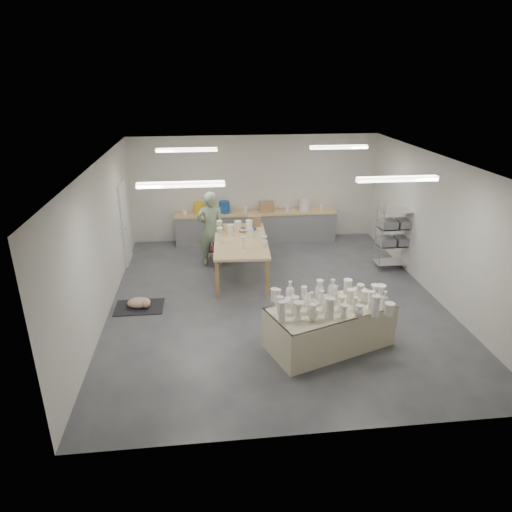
{
  "coord_description": "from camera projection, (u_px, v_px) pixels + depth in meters",
  "views": [
    {
      "loc": [
        -1.42,
        -8.76,
        4.61
      ],
      "look_at": [
        -0.42,
        -0.03,
        1.05
      ],
      "focal_mm": 32.0,
      "sensor_mm": 36.0,
      "label": 1
    }
  ],
  "objects": [
    {
      "name": "rug",
      "position": [
        139.0,
        307.0,
        9.6
      ],
      "size": [
        1.0,
        0.7,
        0.02
      ],
      "primitive_type": "cube",
      "color": "black",
      "rests_on": "ground"
    },
    {
      "name": "potter",
      "position": [
        211.0,
        229.0,
        11.39
      ],
      "size": [
        0.71,
        0.47,
        1.92
      ],
      "primitive_type": "imported",
      "rotation": [
        0.0,
        0.0,
        3.12
      ],
      "color": "gray",
      "rests_on": "ground"
    },
    {
      "name": "red_stool",
      "position": [
        212.0,
        250.0,
        11.89
      ],
      "size": [
        0.43,
        0.43,
        0.32
      ],
      "rotation": [
        0.0,
        0.0,
        -0.33
      ],
      "color": "#A51727",
      "rests_on": "ground"
    },
    {
      "name": "work_table",
      "position": [
        242.0,
        238.0,
        10.93
      ],
      "size": [
        1.37,
        2.53,
        1.29
      ],
      "rotation": [
        0.0,
        0.0,
        -0.05
      ],
      "color": "tan",
      "rests_on": "ground"
    },
    {
      "name": "cat",
      "position": [
        140.0,
        303.0,
        9.54
      ],
      "size": [
        0.53,
        0.41,
        0.21
      ],
      "rotation": [
        0.0,
        0.0,
        0.17
      ],
      "color": "white",
      "rests_on": "rug"
    },
    {
      "name": "back_counter",
      "position": [
        256.0,
        226.0,
        13.15
      ],
      "size": [
        4.6,
        0.6,
        1.24
      ],
      "color": "tan",
      "rests_on": "ground"
    },
    {
      "name": "room",
      "position": [
        271.0,
        207.0,
        9.24
      ],
      "size": [
        8.0,
        8.02,
        3.0
      ],
      "color": "#424449",
      "rests_on": "ground"
    },
    {
      "name": "wire_shelf",
      "position": [
        395.0,
        233.0,
        11.23
      ],
      "size": [
        0.88,
        0.48,
        1.8
      ],
      "color": "silver",
      "rests_on": "ground"
    },
    {
      "name": "drying_table",
      "position": [
        329.0,
        324.0,
        8.12
      ],
      "size": [
        2.41,
        1.77,
        1.15
      ],
      "rotation": [
        0.0,
        0.0,
        0.35
      ],
      "color": "olive",
      "rests_on": "ground"
    }
  ]
}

